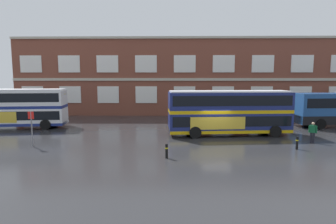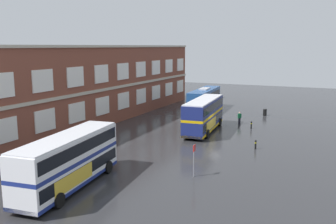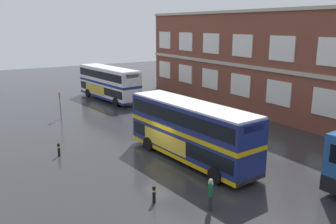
{
  "view_description": "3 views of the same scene",
  "coord_description": "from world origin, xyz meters",
  "views": [
    {
      "loc": [
        -3.72,
        -24.17,
        5.29
      ],
      "look_at": [
        -4.23,
        2.17,
        2.0
      ],
      "focal_mm": 29.93,
      "sensor_mm": 36.0,
      "label": 1
    },
    {
      "loc": [
        -41.66,
        -13.45,
        10.58
      ],
      "look_at": [
        -7.04,
        2.38,
        3.75
      ],
      "focal_mm": 39.43,
      "sensor_mm": 36.0,
      "label": 2
    },
    {
      "loc": [
        20.43,
        -12.18,
        9.22
      ],
      "look_at": [
        -5.51,
        3.7,
        1.69
      ],
      "focal_mm": 37.95,
      "sensor_mm": 36.0,
      "label": 3
    }
  ],
  "objects": [
    {
      "name": "bus_stand_flag",
      "position": [
        -14.53,
        -3.38,
        1.64
      ],
      "size": [
        0.44,
        0.1,
        2.7
      ],
      "color": "slate",
      "rests_on": "ground"
    },
    {
      "name": "ground_plane",
      "position": [
        0.0,
        2.0,
        0.0
      ],
      "size": [
        120.0,
        120.0,
        0.0
      ],
      "primitive_type": "plane",
      "color": "#2B2B2D"
    },
    {
      "name": "double_decker_middle",
      "position": [
        1.36,
        1.29,
        2.15
      ],
      "size": [
        11.18,
        3.56,
        4.07
      ],
      "color": "navy",
      "rests_on": "ground"
    },
    {
      "name": "safety_bollard_east",
      "position": [
        5.4,
        -3.84,
        0.49
      ],
      "size": [
        0.19,
        0.19,
        0.95
      ],
      "color": "black",
      "rests_on": "ground"
    },
    {
      "name": "brick_terminal_building",
      "position": [
        0.39,
        17.98,
        5.2
      ],
      "size": [
        52.21,
        8.19,
        10.7
      ],
      "color": "brown",
      "rests_on": "ground"
    },
    {
      "name": "waiting_passenger",
      "position": [
        7.53,
        -1.76,
        0.93
      ],
      "size": [
        0.57,
        0.47,
        1.7
      ],
      "color": "black",
      "rests_on": "ground"
    },
    {
      "name": "safety_bollard_west",
      "position": [
        -4.16,
        -6.32,
        0.49
      ],
      "size": [
        0.19,
        0.19,
        0.95
      ],
      "color": "black",
      "rests_on": "ground"
    },
    {
      "name": "double_decker_near",
      "position": [
        -20.66,
        4.32,
        2.15
      ],
      "size": [
        11.23,
        3.88,
        4.07
      ],
      "color": "silver",
      "rests_on": "ground"
    }
  ]
}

